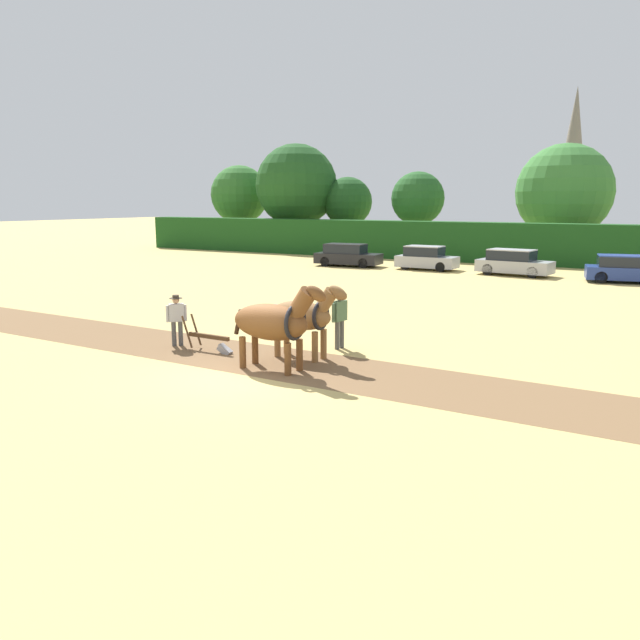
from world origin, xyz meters
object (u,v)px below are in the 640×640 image
Objects in this scene: tree_left at (296,185)px; church_spire at (572,162)px; tree_center at (418,199)px; farmer_at_plow at (177,317)px; parked_car_center_left at (514,263)px; draft_horse_lead_left at (274,322)px; tree_far_left at (240,195)px; plow at (212,341)px; parked_car_left at (426,258)px; draft_horse_lead_right at (304,316)px; tree_center_left at (348,202)px; tree_center_right at (564,192)px; parked_car_far_left at (347,255)px; farmer_beside_team at (340,315)px; parked_car_center at (623,269)px.

church_spire is (20.26, 23.37, 2.72)m from tree_left.
tree_center is 36.42m from farmer_at_plow.
church_spire is 35.64m from parked_car_center_left.
tree_center is 2.32× the size of draft_horse_lead_left.
tree_left is 0.59× the size of church_spire.
farmer_at_plow is (25.17, -36.49, -4.12)m from tree_far_left.
parked_car_left reaches higher than plow.
tree_far_left is 35.65m from church_spire.
draft_horse_lead_right is (29.37, -35.86, -3.80)m from tree_far_left.
tree_left is 25.72m from parked_car_center_left.
plow is (14.83, -37.12, -4.00)m from tree_center_left.
parked_car_far_left is (-11.70, -13.31, -4.37)m from tree_center_right.
farmer_beside_team is (22.45, -33.35, -4.79)m from tree_left.
farmer_beside_team is (0.32, 1.55, -0.19)m from draft_horse_lead_right.
draft_horse_lead_left is at bearing -74.26° from tree_center.
parked_car_far_left is at bearing 147.28° from farmer_at_plow.
parked_car_far_left is at bearing 127.64° from farmer_beside_team.
tree_far_left is 38.22m from parked_car_center.
parked_car_far_left reaches higher than plow.
tree_center is at bearing 139.42° from parked_car_center_left.
tree_center is at bearing 82.50° from parked_car_far_left.
farmer_beside_team is at bearing -91.00° from tree_center_right.
farmer_beside_team is at bearing -116.81° from parked_car_center.
draft_horse_lead_left is 1.85× the size of farmer_at_plow.
draft_horse_lead_right is 24.01m from parked_car_center.
draft_horse_lead_right is at bearing -70.55° from parked_car_far_left.
tree_left is 3.25× the size of draft_horse_lead_left.
church_spire is at bearing 129.70° from farmer_at_plow.
tree_left is (7.24, -0.96, 0.80)m from tree_far_left.
tree_center reaches higher than tree_center_left.
farmer_at_plow is 26.02m from parked_car_center.
draft_horse_lead_right is 0.57× the size of parked_car_far_left.
plow is at bearing -90.93° from parked_car_center_left.
tree_center is at bearing 118.28° from farmer_beside_team.
tree_center_left is at bearing 112.50° from plow.
tree_center_left is 0.40× the size of church_spire.
church_spire is 3.53× the size of parked_car_far_left.
tree_center_left is 3.73× the size of farmer_beside_team.
farmer_at_plow is at bearing -80.28° from tree_center.
tree_center_right is 35.35m from farmer_beside_team.
farmer_beside_team reaches higher than parked_car_center.
church_spire is at bearing 89.86° from plow.
parked_car_center_left reaches higher than parked_car_center.
church_spire is 36.88m from parked_car_far_left.
tree_far_left is 3.01× the size of draft_horse_lead_right.
tree_far_left is 4.60× the size of plow.
parked_car_left is at bearing 134.50° from farmer_at_plow.
parked_car_left is at bearing -26.37° from tree_far_left.
tree_far_left is at bearing -140.81° from church_spire.
tree_far_left is at bearing 141.55° from farmer_beside_team.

